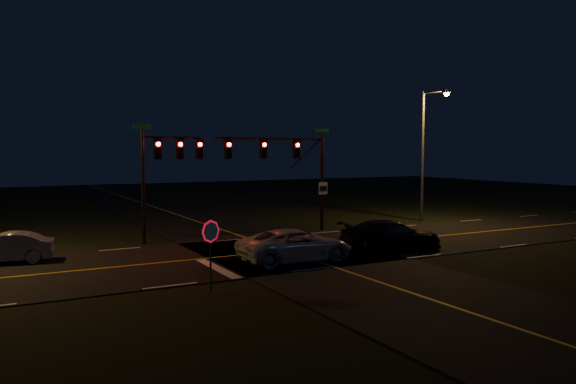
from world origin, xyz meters
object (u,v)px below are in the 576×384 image
suv_dark (391,236)px  sedan_silver (4,249)px  stop_sign (211,240)px  pickup_white (296,246)px  signal_mast_nw (164,163)px  streetlight_ne (426,144)px  signal_mast_ne (288,160)px

suv_dark → sedan_silver: suv_dark is taller
stop_sign → pickup_white: 6.24m
stop_sign → pickup_white: bearing=32.5°
stop_sign → suv_dark: (10.68, 3.57, -1.10)m
signal_mast_nw → suv_dark: signal_mast_nw is taller
streetlight_ne → signal_mast_ne: 10.91m
signal_mast_ne → stop_sign: signal_mast_ne is taller
pickup_white → sedan_silver: bearing=63.4°
signal_mast_ne → stop_sign: size_ratio=2.93×
signal_mast_ne → streetlight_ne: bearing=0.8°
signal_mast_nw → sedan_silver: 8.86m
signal_mast_ne → sedan_silver: signal_mast_ne is taller
streetlight_ne → stop_sign: size_ratio=3.53×
signal_mast_nw → sedan_silver: (-7.74, -2.37, -3.60)m
sedan_silver → streetlight_ne: bearing=106.4°
signal_mast_nw → suv_dark: size_ratio=1.17×
signal_mast_ne → signal_mast_nw: same height
signal_mast_ne → suv_dark: signal_mast_ne is taller
streetlight_ne → pickup_white: streetlight_ne is taller
signal_mast_ne → pickup_white: bearing=-116.3°
pickup_white → sedan_silver: size_ratio=1.23×
pickup_white → suv_dark: 5.52m
signal_mast_nw → streetlight_ne: bearing=0.5°
streetlight_ne → suv_dark: (-9.32, -7.90, -4.61)m
streetlight_ne → sedan_silver: (-26.13, -2.52, -4.69)m
signal_mast_ne → signal_mast_nw: bearing=180.0°
suv_dark → signal_mast_nw: bearing=59.8°
suv_dark → signal_mast_ne: bearing=21.6°
stop_sign → pickup_white: (5.17, 3.30, -1.12)m
stop_sign → sedan_silver: size_ratio=0.61×
streetlight_ne → suv_dark: streetlight_ne is taller
signal_mast_ne → signal_mast_nw: (-7.52, 0.00, -0.10)m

